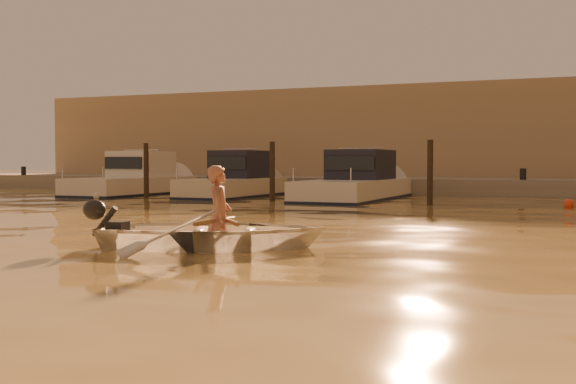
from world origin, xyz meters
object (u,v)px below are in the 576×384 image
at_px(person, 219,216).
at_px(moored_boat_2, 355,182).
at_px(moored_boat_1, 233,180).
at_px(moored_boat_0, 132,179).
at_px(dinghy, 213,232).
at_px(waterfront_building, 492,139).

height_order(person, moored_boat_2, moored_boat_2).
bearing_deg(moored_boat_2, moored_boat_1, 180.00).
height_order(person, moored_boat_0, moored_boat_0).
height_order(dinghy, moored_boat_1, moored_boat_1).
bearing_deg(waterfront_building, person, -92.13).
bearing_deg(waterfront_building, moored_boat_1, -126.40).
bearing_deg(moored_boat_0, person, -50.87).
bearing_deg(moored_boat_1, person, -63.52).
xyz_separation_m(moored_boat_2, waterfront_building, (3.30, 11.00, 1.77)).
relative_size(dinghy, moored_boat_2, 0.45).
bearing_deg(dinghy, moored_boat_2, -13.27).
relative_size(moored_boat_1, moored_boat_2, 0.80).
xyz_separation_m(person, waterfront_building, (0.94, 25.39, 1.91)).
relative_size(person, moored_boat_0, 0.22).
height_order(moored_boat_2, waterfront_building, waterfront_building).
bearing_deg(moored_boat_2, moored_boat_0, 180.00).
xyz_separation_m(moored_boat_1, moored_boat_2, (4.81, 0.00, 0.00)).
bearing_deg(moored_boat_2, dinghy, -81.09).
relative_size(moored_boat_0, moored_boat_1, 1.15).
xyz_separation_m(moored_boat_1, waterfront_building, (8.11, 11.00, 1.77)).
height_order(dinghy, waterfront_building, waterfront_building).
height_order(dinghy, moored_boat_2, moored_boat_2).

